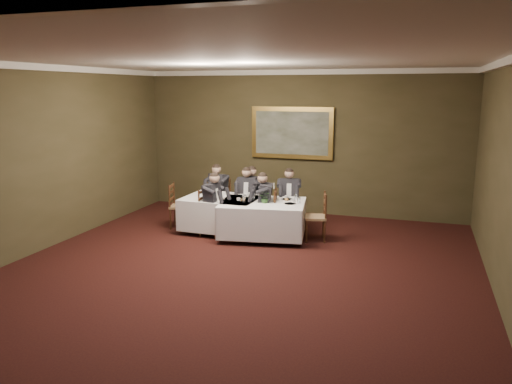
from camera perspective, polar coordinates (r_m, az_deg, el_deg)
The scene contains 26 objects.
ground at distance 8.09m, azimuth -3.44°, elevation -10.42°, with size 10.00×10.00×0.00m, color black.
ceiling at distance 7.51m, azimuth -3.78°, elevation 15.16°, with size 8.00×10.00×0.10m, color silver.
back_wall at distance 12.35m, azimuth 5.12°, elevation 5.62°, with size 8.00×0.10×3.50m, color #38331C.
left_wall at distance 9.82m, azimuth -25.85°, elevation 2.95°, with size 0.10×10.00×3.50m, color #38331C.
crown_molding at distance 7.51m, azimuth -3.77°, elevation 14.70°, with size 8.00×10.00×0.12m.
table_main at distance 10.33m, azimuth 0.77°, elevation -2.86°, with size 1.93×1.59×0.67m.
table_second at distance 10.80m, azimuth -3.90°, elevation -2.24°, with size 1.64×1.27×0.67m.
chair_main_backleft at distance 11.29m, azimuth -0.93°, elevation -2.47°, with size 0.47×0.45×1.00m.
diner_main_backleft at distance 11.23m, azimuth -0.95°, elevation -1.35°, with size 0.44×0.51×1.35m.
chair_main_backright at distance 11.18m, azimuth 3.77°, elevation -2.64°, with size 0.53×0.51×1.00m.
diner_main_backright at distance 11.11m, azimuth 3.78°, elevation -1.51°, with size 0.50×0.56×1.35m.
chair_main_endleft at distance 10.58m, azimuth -5.13°, elevation -3.49°, with size 0.45×0.47×1.00m.
diner_main_endleft at distance 10.52m, azimuth -5.10°, elevation -2.29°, with size 0.51×0.44×1.35m.
chair_main_endright at distance 10.28m, azimuth 6.84°, elevation -3.96°, with size 0.52×0.53×1.00m.
chair_sec_backleft at distance 11.74m, azimuth -4.21°, elevation -1.94°, with size 0.52×0.51×1.00m.
diner_sec_backleft at distance 11.68m, azimuth -4.26°, elevation -0.87°, with size 0.50×0.56×1.35m.
chair_sec_backright at distance 11.43m, azimuth -0.24°, elevation -2.29°, with size 0.52×0.50×1.00m.
diner_sec_backright at distance 11.37m, azimuth -0.27°, elevation -1.19°, with size 0.49×0.55×1.35m.
chair_sec_endright at distance 10.49m, azimuth 1.24°, elevation -3.57°, with size 0.50×0.52×1.00m.
diner_sec_endright at distance 10.43m, azimuth 1.18°, elevation -2.36°, with size 0.55×0.49×1.35m.
chair_sec_endleft at distance 11.27m, azimuth -8.66°, elevation -2.63°, with size 0.51×0.52×1.00m.
centerpiece at distance 10.15m, azimuth 1.05°, elevation -0.58°, with size 0.22×0.19×0.24m, color #2D5926.
candlestick at distance 10.21m, azimuth 2.05°, elevation -0.34°, with size 0.06×0.06×0.42m.
place_setting_table_main at distance 10.68m, azimuth -1.11°, elevation -0.47°, with size 0.33×0.31×0.14m.
place_setting_table_second at distance 11.20m, azimuth -4.97°, elevation 0.06°, with size 0.33×0.31×0.14m.
painting at distance 12.31m, azimuth 4.13°, elevation 6.75°, with size 2.04×0.09×1.26m.
Camera 1 is at (2.81, -6.95, 3.04)m, focal length 35.00 mm.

